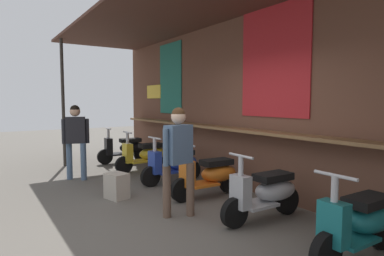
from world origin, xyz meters
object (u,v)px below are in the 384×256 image
at_px(scooter_yellow, 147,155).
at_px(scooter_orange, 211,175).
at_px(shopper_browsing, 179,151).
at_px(scooter_silver, 267,192).
at_px(scooter_teal, 361,222).
at_px(shopper_passing, 76,134).
at_px(merchandise_crate, 117,186).
at_px(scooter_black, 126,148).
at_px(scooter_blue, 175,164).

height_order(scooter_yellow, scooter_orange, same).
distance_m(scooter_orange, shopper_browsing, 1.24).
height_order(scooter_silver, scooter_teal, same).
height_order(scooter_silver, shopper_passing, shopper_passing).
height_order(shopper_passing, merchandise_crate, shopper_passing).
relative_size(scooter_black, scooter_blue, 1.00).
distance_m(scooter_orange, shopper_passing, 3.11).
bearing_deg(scooter_silver, shopper_passing, -65.71).
relative_size(scooter_blue, scooter_silver, 1.00).
distance_m(scooter_orange, scooter_teal, 2.65).
xyz_separation_m(shopper_browsing, shopper_passing, (-3.10, -0.66, 0.01)).
distance_m(scooter_silver, scooter_teal, 1.34).
relative_size(scooter_orange, merchandise_crate, 3.21).
bearing_deg(scooter_silver, shopper_browsing, -37.63).
bearing_deg(shopper_passing, scooter_blue, 67.39).
bearing_deg(scooter_silver, scooter_orange, -88.47).
bearing_deg(scooter_black, shopper_browsing, 81.95).
bearing_deg(shopper_passing, merchandise_crate, 24.71).
height_order(scooter_blue, shopper_passing, shopper_passing).
relative_size(scooter_orange, shopper_passing, 0.88).
distance_m(scooter_orange, scooter_silver, 1.31).
bearing_deg(scooter_blue, merchandise_crate, 13.18).
distance_m(scooter_blue, shopper_passing, 2.21).
distance_m(scooter_yellow, shopper_passing, 1.73).
relative_size(scooter_black, scooter_orange, 1.00).
relative_size(scooter_yellow, shopper_browsing, 0.89).
bearing_deg(scooter_blue, scooter_yellow, -92.71).
height_order(scooter_silver, shopper_browsing, shopper_browsing).
bearing_deg(shopper_browsing, scooter_yellow, 152.39).
relative_size(shopper_passing, merchandise_crate, 3.63).
bearing_deg(scooter_yellow, scooter_teal, 89.59).
xyz_separation_m(scooter_yellow, shopper_passing, (-0.02, -1.63, 0.58)).
bearing_deg(scooter_silver, scooter_yellow, -88.47).
height_order(scooter_teal, shopper_passing, shopper_passing).
bearing_deg(scooter_orange, scooter_black, -88.00).
distance_m(scooter_blue, scooter_silver, 2.52).
xyz_separation_m(scooter_black, scooter_silver, (5.15, 0.00, 0.00)).
height_order(scooter_black, scooter_yellow, same).
height_order(scooter_black, scooter_teal, same).
xyz_separation_m(scooter_black, merchandise_crate, (3.03, -1.40, -0.17)).
bearing_deg(scooter_yellow, shopper_passing, -0.96).
height_order(scooter_yellow, merchandise_crate, scooter_yellow).
height_order(scooter_orange, scooter_teal, same).
bearing_deg(merchandise_crate, scooter_blue, 105.89).
distance_m(shopper_passing, merchandise_crate, 1.93).
xyz_separation_m(scooter_orange, shopper_browsing, (0.52, -0.97, 0.57)).
bearing_deg(scooter_black, scooter_orange, 94.49).
bearing_deg(shopper_passing, scooter_silver, 40.16).
bearing_deg(scooter_blue, shopper_passing, -42.73).
distance_m(scooter_teal, shopper_passing, 5.51).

